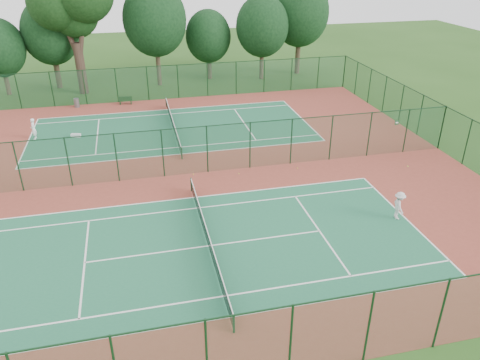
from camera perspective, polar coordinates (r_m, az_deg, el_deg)
name	(u,v)px	position (r m, az deg, el deg)	size (l,w,h in m)	color
ground	(187,174)	(33.21, -6.53, 0.73)	(120.00, 120.00, 0.00)	#254B17
red_pad	(187,174)	(33.21, -6.53, 0.74)	(40.00, 36.00, 0.01)	brown
court_near	(208,246)	(25.50, -3.91, -8.03)	(23.77, 10.97, 0.01)	#1F6343
court_far	(173,129)	(41.43, -8.14, 6.15)	(23.77, 10.97, 0.01)	#1D5D3D
fence_north	(163,82)	(49.45, -9.38, 11.65)	(40.00, 0.09, 3.50)	#194C33
fence_south	(249,349)	(17.66, 1.16, -19.90)	(40.00, 0.09, 3.50)	#1A4F2B
fence_east	(442,128)	(39.72, 23.40, 5.89)	(0.09, 36.00, 3.50)	#1A4F2D
fence_divider	(185,151)	(32.47, -6.69, 3.51)	(40.00, 0.09, 3.50)	#194B2A
tennis_net_near	(208,238)	(25.20, -3.94, -7.05)	(0.10, 12.90, 0.97)	#153B22
tennis_net_far	(173,124)	(41.25, -8.19, 6.83)	(0.10, 12.90, 0.97)	#12331C
player_near	(399,206)	(28.90, 18.81, -2.96)	(1.11, 0.64, 1.72)	silver
player_far	(33,129)	(42.25, -23.88, 5.73)	(0.64, 0.42, 1.74)	white
trash_bin	(77,103)	(49.35, -19.29, 8.88)	(0.49, 0.49, 0.89)	slate
bench	(125,100)	(48.87, -13.81, 9.44)	(1.38, 0.51, 0.84)	#123417
kit_bag	(76,135)	(41.61, -19.38, 5.15)	(0.79, 0.30, 0.30)	silver
stray_ball_a	(239,174)	(32.96, -0.13, 0.79)	(0.07, 0.07, 0.07)	#BDD832
stray_ball_b	(297,168)	(34.02, 7.01, 1.46)	(0.07, 0.07, 0.07)	gold
stray_ball_c	(193,174)	(33.02, -5.70, 0.71)	(0.07, 0.07, 0.07)	yellow
big_tree	(72,1)	(52.52, -19.85, 19.83)	(8.57, 6.27, 13.16)	#34241C
evergreen_row	(164,83)	(55.96, -9.28, 11.60)	(39.00, 5.00, 12.00)	black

